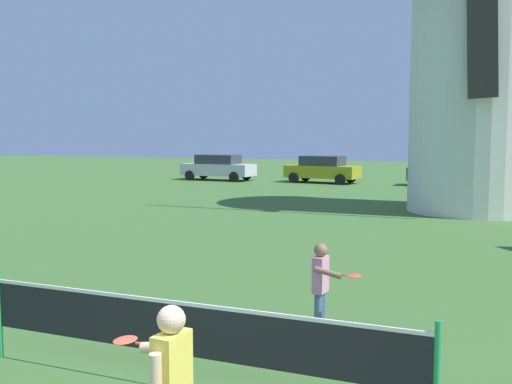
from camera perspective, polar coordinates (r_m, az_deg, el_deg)
The scene contains 6 objects.
windmill at distance 23.18m, azimuth 20.71°, elevation 14.07°, with size 10.07×5.61×13.95m.
tennis_net at distance 6.61m, azimuth -6.87°, elevation -12.86°, with size 5.28×0.06×1.10m.
player_far at distance 8.47m, azimuth 6.29°, elevation -8.54°, with size 0.72×0.55×1.26m.
parked_car_silver at distance 36.65m, azimuth -3.62°, elevation 2.39°, with size 4.49×2.00×1.56m.
parked_car_mustard at distance 34.79m, azimuth 6.33°, elevation 2.20°, with size 4.35×2.23×1.56m.
parked_car_green at distance 33.82m, azimuth 17.58°, elevation 1.89°, with size 3.91×1.94×1.56m.
Camera 1 is at (2.64, -3.15, 2.76)m, focal length 42.06 mm.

